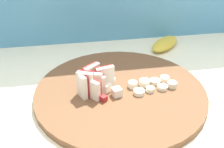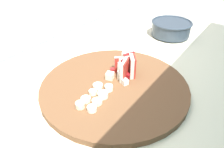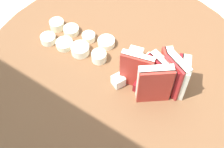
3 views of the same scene
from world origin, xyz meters
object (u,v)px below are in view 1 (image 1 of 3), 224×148
object	(u,v)px
cutting_board	(120,92)
apple_dice_pile	(109,88)
banana_peel	(165,44)
apple_wedge_fan	(93,82)
banana_slice_rows	(152,85)

from	to	relation	value
cutting_board	apple_dice_pile	distance (m)	0.04
apple_dice_pile	banana_peel	world-z (taller)	apple_dice_pile
apple_wedge_fan	banana_peel	xyz separation A→B (m)	(0.29, 0.26, -0.03)
banana_peel	apple_dice_pile	bearing A→B (deg)	-132.18
banana_peel	cutting_board	bearing A→B (deg)	-129.24
apple_wedge_fan	apple_dice_pile	size ratio (longest dim) A/B	1.08
apple_wedge_fan	banana_slice_rows	distance (m)	0.16
apple_wedge_fan	banana_peel	bearing A→B (deg)	42.87
cutting_board	apple_wedge_fan	bearing A→B (deg)	-177.74
apple_wedge_fan	banana_slice_rows	xyz separation A→B (m)	(0.16, -0.00, -0.02)
cutting_board	banana_peel	distance (m)	0.34
banana_slice_rows	apple_dice_pile	bearing A→B (deg)	-178.36
apple_dice_pile	banana_peel	xyz separation A→B (m)	(0.24, 0.27, -0.01)
banana_slice_rows	banana_peel	bearing A→B (deg)	64.03
apple_wedge_fan	banana_slice_rows	bearing A→B (deg)	-0.24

